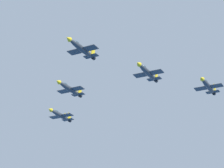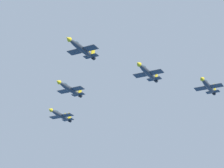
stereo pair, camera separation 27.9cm
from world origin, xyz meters
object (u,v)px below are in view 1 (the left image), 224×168
at_px(jet_right_wingman, 70,89).
at_px(jet_left_outer, 208,86).
at_px(jet_right_outer, 60,115).
at_px(jet_lead, 82,49).
at_px(jet_left_wingman, 148,72).

height_order(jet_right_wingman, jet_left_outer, jet_right_wingman).
height_order(jet_left_outer, jet_right_outer, jet_left_outer).
bearing_deg(jet_lead, jet_left_outer, 140.77).
relative_size(jet_lead, jet_left_wingman, 1.02).
bearing_deg(jet_left_wingman, jet_right_outer, -112.18).
bearing_deg(jet_left_outer, jet_right_outer, -90.90).
height_order(jet_lead, jet_left_wingman, jet_lead).
bearing_deg(jet_lead, jet_right_outer, -138.51).
xyz_separation_m(jet_left_outer, jet_right_outer, (19.99, -58.95, -1.01)).
xyz_separation_m(jet_right_wingman, jet_right_outer, (-12.34, -20.61, -1.98)).
xyz_separation_m(jet_left_wingman, jet_left_outer, (-22.33, 8.86, -1.23)).
xyz_separation_m(jet_lead, jet_right_outer, (-24.68, -41.23, -6.63)).
bearing_deg(jet_right_outer, jet_left_outer, 89.28).
bearing_deg(jet_left_outer, jet_right_wingman, -69.48).
distance_m(jet_right_wingman, jet_right_outer, 24.11).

